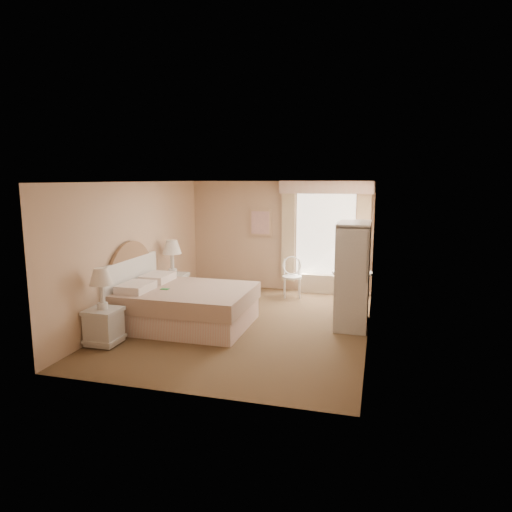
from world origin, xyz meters
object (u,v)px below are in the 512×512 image
(nightstand_near, at_px, (103,317))
(round_table, at_px, (352,285))
(cafe_chair, at_px, (292,273))
(nightstand_far, at_px, (173,280))
(armoire, at_px, (353,283))
(bed, at_px, (180,304))

(nightstand_near, xyz_separation_m, round_table, (3.59, 2.79, 0.08))
(nightstand_near, relative_size, cafe_chair, 1.37)
(nightstand_far, bearing_deg, cafe_chair, 29.12)
(round_table, distance_m, armoire, 0.80)
(nightstand_near, bearing_deg, bed, 59.26)
(nightstand_near, height_order, nightstand_far, nightstand_far)
(bed, distance_m, cafe_chair, 2.93)
(bed, relative_size, nightstand_far, 1.73)
(round_table, height_order, armoire, armoire)
(nightstand_far, distance_m, round_table, 3.60)
(nightstand_far, height_order, round_table, nightstand_far)
(nightstand_far, height_order, cafe_chair, nightstand_far)
(nightstand_far, relative_size, cafe_chair, 1.49)
(cafe_chair, bearing_deg, nightstand_far, -164.96)
(nightstand_near, relative_size, round_table, 1.49)
(nightstand_near, bearing_deg, round_table, 37.86)
(bed, xyz_separation_m, round_table, (2.86, 1.57, 0.16))
(nightstand_far, bearing_deg, armoire, -6.95)
(round_table, bearing_deg, bed, -151.27)
(nightstand_far, bearing_deg, nightstand_near, -90.00)
(bed, relative_size, nightstand_near, 1.88)
(cafe_chair, xyz_separation_m, armoire, (1.40, -1.70, 0.25))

